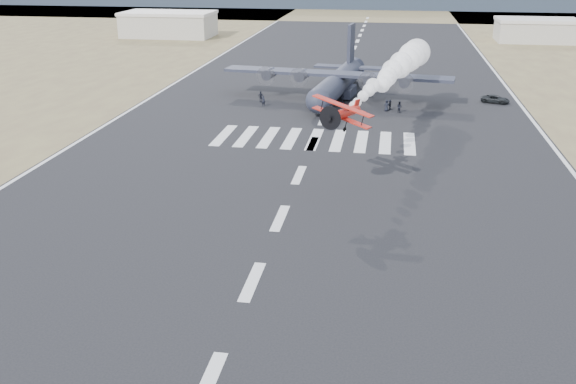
% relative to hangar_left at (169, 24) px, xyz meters
% --- Properties ---
extents(ground, '(500.00, 500.00, 0.00)m').
position_rel_hangar_left_xyz_m(ground, '(52.00, -145.00, -3.41)').
color(ground, black).
rests_on(ground, ground).
extents(scrub_far, '(500.00, 80.00, 0.00)m').
position_rel_hangar_left_xyz_m(scrub_far, '(52.00, 85.00, -3.41)').
color(scrub_far, brown).
rests_on(scrub_far, ground).
extents(runway_markings, '(60.00, 260.00, 0.01)m').
position_rel_hangar_left_xyz_m(runway_markings, '(52.00, -85.00, -3.40)').
color(runway_markings, silver).
rests_on(runway_markings, ground).
extents(hangar_left, '(24.50, 14.50, 6.70)m').
position_rel_hangar_left_xyz_m(hangar_left, '(0.00, 0.00, 0.00)').
color(hangar_left, '#A6A193').
rests_on(hangar_left, ground).
extents(hangar_right, '(20.50, 12.50, 5.90)m').
position_rel_hangar_left_xyz_m(hangar_right, '(98.00, 5.00, -0.40)').
color(hangar_right, '#A6A193').
rests_on(hangar_right, ground).
extents(aerobatic_biplane, '(6.42, 5.98, 3.11)m').
position_rel_hangar_left_xyz_m(aerobatic_biplane, '(56.85, -112.61, 4.49)').
color(aerobatic_biplane, red).
extents(smoke_trail, '(9.57, 36.71, 4.07)m').
position_rel_hangar_left_xyz_m(smoke_trail, '(63.07, -82.85, 4.77)').
color(smoke_trail, white).
extents(transport_aircraft, '(37.09, 30.45, 10.70)m').
position_rel_hangar_left_xyz_m(transport_aircraft, '(52.78, -69.73, -0.65)').
color(transport_aircraft, '#222433').
rests_on(transport_aircraft, ground).
extents(support_vehicle, '(4.79, 3.35, 1.21)m').
position_rel_hangar_left_xyz_m(support_vehicle, '(77.74, -69.95, -2.80)').
color(support_vehicle, black).
rests_on(support_vehicle, ground).
extents(crew_a, '(0.78, 0.78, 1.66)m').
position_rel_hangar_left_xyz_m(crew_a, '(49.07, -78.38, -2.58)').
color(crew_a, black).
rests_on(crew_a, ground).
extents(crew_b, '(0.96, 0.94, 1.71)m').
position_rel_hangar_left_xyz_m(crew_b, '(62.73, -78.80, -2.55)').
color(crew_b, black).
rests_on(crew_b, ground).
extents(crew_c, '(0.94, 1.25, 1.76)m').
position_rel_hangar_left_xyz_m(crew_c, '(50.99, -73.83, -2.53)').
color(crew_c, black).
rests_on(crew_c, ground).
extents(crew_d, '(1.10, 0.72, 1.73)m').
position_rel_hangar_left_xyz_m(crew_d, '(41.02, -75.37, -2.54)').
color(crew_d, black).
rests_on(crew_d, ground).
extents(crew_e, '(0.93, 0.67, 1.72)m').
position_rel_hangar_left_xyz_m(crew_e, '(60.83, -78.23, -2.55)').
color(crew_e, black).
rests_on(crew_e, ground).
extents(crew_f, '(0.77, 1.53, 1.58)m').
position_rel_hangar_left_xyz_m(crew_f, '(61.31, -77.21, -2.62)').
color(crew_f, black).
rests_on(crew_f, ground).
extents(crew_g, '(0.71, 0.64, 1.64)m').
position_rel_hangar_left_xyz_m(crew_g, '(41.94, -77.92, -2.59)').
color(crew_g, black).
rests_on(crew_g, ground).
extents(crew_h, '(1.02, 0.88, 1.80)m').
position_rel_hangar_left_xyz_m(crew_h, '(53.74, -73.61, -2.51)').
color(crew_h, black).
rests_on(crew_h, ground).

